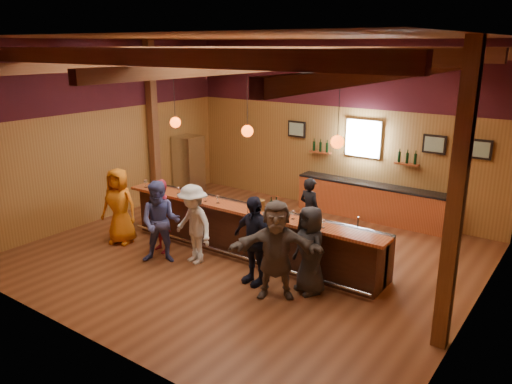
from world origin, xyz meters
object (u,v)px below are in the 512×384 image
at_px(customer_redvest, 161,216).
at_px(customer_dark, 310,250).
at_px(customer_orange, 119,206).
at_px(bartender, 310,211).
at_px(ice_bucket, 260,205).
at_px(bottle_a, 276,207).
at_px(bar_counter, 253,231).
at_px(customer_brown, 276,249).
at_px(customer_navy, 254,240).
at_px(stainless_fridge, 189,166).
at_px(back_bar_cabinet, 371,201).
at_px(customer_white, 193,224).
at_px(customer_denim, 161,222).

relative_size(customer_redvest, customer_dark, 0.98).
bearing_deg(customer_orange, bartender, 17.23).
distance_m(customer_dark, ice_bucket, 1.70).
height_order(bartender, bottle_a, bartender).
distance_m(bar_counter, customer_dark, 2.06).
height_order(customer_orange, customer_brown, customer_brown).
height_order(customer_navy, ice_bucket, customer_navy).
relative_size(bar_counter, stainless_fridge, 3.50).
bearing_deg(bottle_a, customer_navy, -82.32).
bearing_deg(stainless_fridge, bartender, -14.32).
bearing_deg(stainless_fridge, bottle_a, -28.49).
bearing_deg(customer_redvest, back_bar_cabinet, 69.51).
xyz_separation_m(customer_redvest, bottle_a, (2.40, 0.89, 0.44)).
bearing_deg(back_bar_cabinet, customer_redvest, -121.86).
distance_m(customer_brown, bottle_a, 1.42).
relative_size(back_bar_cabinet, customer_dark, 2.44).
relative_size(stainless_fridge, ice_bucket, 8.48).
height_order(customer_dark, bartender, customer_dark).
distance_m(stainless_fridge, customer_dark, 6.82).
bearing_deg(back_bar_cabinet, ice_bucket, -102.63).
height_order(back_bar_cabinet, stainless_fridge, stainless_fridge).
height_order(bar_counter, customer_white, customer_white).
distance_m(stainless_fridge, customer_navy, 6.11).
distance_m(stainless_fridge, bottle_a, 5.50).
bearing_deg(back_bar_cabinet, stainless_fridge, -168.07).
bearing_deg(customer_navy, bar_counter, 136.69).
height_order(customer_denim, customer_brown, customer_brown).
distance_m(customer_white, bottle_a, 1.74).
bearing_deg(bottle_a, customer_white, -147.48).
xyz_separation_m(customer_orange, customer_redvest, (1.13, 0.18, -0.07)).
xyz_separation_m(customer_orange, ice_bucket, (3.16, 1.04, 0.34)).
distance_m(customer_navy, bartender, 2.34).
xyz_separation_m(stainless_fridge, bartender, (4.82, -1.23, -0.13)).
relative_size(customer_dark, bottle_a, 4.90).
relative_size(customer_orange, customer_brown, 0.97).
height_order(customer_white, bottle_a, customer_white).
relative_size(customer_denim, ice_bucket, 8.18).
bearing_deg(bar_counter, back_bar_cabinet, 71.66).
height_order(customer_orange, customer_dark, customer_orange).
distance_m(customer_redvest, bartender, 3.30).
bearing_deg(customer_orange, customer_dark, -12.56).
bearing_deg(customer_white, customer_brown, 6.82).
height_order(customer_orange, customer_redvest, customer_orange).
height_order(stainless_fridge, customer_white, stainless_fridge).
bearing_deg(customer_brown, back_bar_cabinet, 61.54).
distance_m(customer_orange, customer_redvest, 1.14).
bearing_deg(customer_white, customer_orange, -162.54).
bearing_deg(customer_orange, bottle_a, -0.82).
relative_size(customer_orange, bartender, 1.13).
xyz_separation_m(customer_redvest, customer_brown, (3.16, -0.26, 0.10)).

